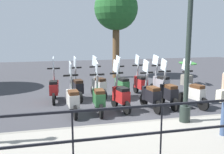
# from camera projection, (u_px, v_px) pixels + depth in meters

# --- Properties ---
(ground_plane) EXTENTS (28.00, 28.00, 0.00)m
(ground_plane) POSITION_uv_depth(u_px,v_px,m) (128.00, 103.00, 8.45)
(ground_plane) COLOR #38383D
(promenade_walkway) EXTENTS (2.20, 20.00, 0.15)m
(promenade_walkway) POSITION_uv_depth(u_px,v_px,m) (171.00, 139.00, 5.42)
(promenade_walkway) COLOR gray
(promenade_walkway) RESTS_ON ground_plane
(fence_railing) EXTENTS (0.04, 16.03, 1.07)m
(fence_railing) POSITION_uv_depth(u_px,v_px,m) (201.00, 119.00, 4.27)
(fence_railing) COLOR black
(fence_railing) RESTS_ON promenade_walkway
(lamp_post_near) EXTENTS (0.26, 0.90, 4.65)m
(lamp_post_near) POSITION_uv_depth(u_px,v_px,m) (189.00, 39.00, 5.94)
(lamp_post_near) COLOR #232D28
(lamp_post_near) RESTS_ON promenade_walkway
(tree_distant) EXTENTS (2.26, 2.26, 4.75)m
(tree_distant) POSITION_uv_depth(u_px,v_px,m) (116.00, 10.00, 12.84)
(tree_distant) COLOR brown
(tree_distant) RESTS_ON ground_plane
(potted_palm) EXTENTS (1.06, 0.66, 1.05)m
(potted_palm) POSITION_uv_depth(u_px,v_px,m) (187.00, 75.00, 11.49)
(potted_palm) COLOR slate
(potted_palm) RESTS_ON ground_plane
(scooter_near_0) EXTENTS (1.20, 0.55, 1.54)m
(scooter_near_0) POSITION_uv_depth(u_px,v_px,m) (193.00, 93.00, 7.95)
(scooter_near_0) COLOR black
(scooter_near_0) RESTS_ON ground_plane
(scooter_near_1) EXTENTS (1.23, 0.44, 1.54)m
(scooter_near_1) POSITION_uv_depth(u_px,v_px,m) (168.00, 93.00, 7.93)
(scooter_near_1) COLOR black
(scooter_near_1) RESTS_ON ground_plane
(scooter_near_2) EXTENTS (1.23, 0.45, 1.54)m
(scooter_near_2) POSITION_uv_depth(u_px,v_px,m) (151.00, 95.00, 7.66)
(scooter_near_2) COLOR black
(scooter_near_2) RESTS_ON ground_plane
(scooter_near_3) EXTENTS (1.22, 0.49, 1.54)m
(scooter_near_3) POSITION_uv_depth(u_px,v_px,m) (121.00, 95.00, 7.58)
(scooter_near_3) COLOR black
(scooter_near_3) RESTS_ON ground_plane
(scooter_near_4) EXTENTS (1.23, 0.44, 1.54)m
(scooter_near_4) POSITION_uv_depth(u_px,v_px,m) (99.00, 98.00, 7.30)
(scooter_near_4) COLOR black
(scooter_near_4) RESTS_ON ground_plane
(scooter_near_5) EXTENTS (1.23, 0.44, 1.54)m
(scooter_near_5) POSITION_uv_depth(u_px,v_px,m) (73.00, 99.00, 7.17)
(scooter_near_5) COLOR black
(scooter_near_5) RESTS_ON ground_plane
(scooter_far_0) EXTENTS (1.20, 0.53, 1.54)m
(scooter_far_0) POSITION_uv_depth(u_px,v_px,m) (161.00, 83.00, 9.46)
(scooter_far_0) COLOR black
(scooter_far_0) RESTS_ON ground_plane
(scooter_far_1) EXTENTS (1.23, 0.44, 1.54)m
(scooter_far_1) POSITION_uv_depth(u_px,v_px,m) (140.00, 83.00, 9.47)
(scooter_far_1) COLOR black
(scooter_far_1) RESTS_ON ground_plane
(scooter_far_2) EXTENTS (1.23, 0.47, 1.54)m
(scooter_far_2) POSITION_uv_depth(u_px,v_px,m) (122.00, 85.00, 9.12)
(scooter_far_2) COLOR black
(scooter_far_2) RESTS_ON ground_plane
(scooter_far_3) EXTENTS (1.21, 0.53, 1.54)m
(scooter_far_3) POSITION_uv_depth(u_px,v_px,m) (99.00, 85.00, 9.10)
(scooter_far_3) COLOR black
(scooter_far_3) RESTS_ON ground_plane
(scooter_far_4) EXTENTS (1.23, 0.44, 1.54)m
(scooter_far_4) POSITION_uv_depth(u_px,v_px,m) (78.00, 87.00, 8.80)
(scooter_far_4) COLOR black
(scooter_far_4) RESTS_ON ground_plane
(scooter_far_5) EXTENTS (1.23, 0.44, 1.54)m
(scooter_far_5) POSITION_uv_depth(u_px,v_px,m) (54.00, 88.00, 8.59)
(scooter_far_5) COLOR black
(scooter_far_5) RESTS_ON ground_plane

